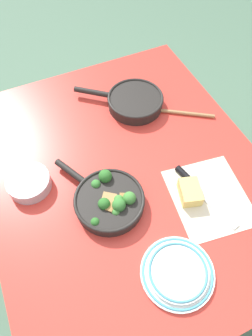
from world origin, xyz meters
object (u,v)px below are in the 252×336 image
object	(u,v)px
wooden_spoon	(163,111)
grater_knife	(197,187)
cheese_block	(190,192)
skillet_broccoli	(109,200)
dinner_plate_stack	(178,272)
prep_bowl_steel	(29,183)
skillet_eggs	(134,101)

from	to	relation	value
wooden_spoon	grater_knife	xyz separation A→B (m)	(-0.38, 0.07, 0.00)
grater_knife	cheese_block	bearing A→B (deg)	-84.65
skillet_broccoli	cheese_block	bearing A→B (deg)	-134.09
dinner_plate_stack	prep_bowl_steel	world-z (taller)	prep_bowl_steel
grater_knife	prep_bowl_steel	size ratio (longest dim) A/B	1.90
skillet_eggs	cheese_block	size ratio (longest dim) A/B	3.07
cheese_block	dinner_plate_stack	size ratio (longest dim) A/B	0.49
wooden_spoon	cheese_block	xyz separation A→B (m)	(-0.40, 0.10, 0.02)
skillet_broccoli	skillet_eggs	size ratio (longest dim) A/B	1.04
wooden_spoon	cheese_block	bearing A→B (deg)	107.91
prep_bowl_steel	skillet_broccoli	bearing A→B (deg)	-128.18
grater_knife	prep_bowl_steel	distance (m)	0.60
wooden_spoon	prep_bowl_steel	size ratio (longest dim) A/B	2.02
cheese_block	skillet_eggs	bearing A→B (deg)	-1.24
wooden_spoon	prep_bowl_steel	xyz separation A→B (m)	(-0.13, 0.61, 0.02)
skillet_broccoli	skillet_eggs	xyz separation A→B (m)	(0.39, -0.28, -0.00)
skillet_eggs	grater_knife	xyz separation A→B (m)	(-0.47, -0.03, -0.02)
dinner_plate_stack	grater_knife	bearing A→B (deg)	-42.28
skillet_eggs	prep_bowl_steel	distance (m)	0.56
wooden_spoon	cheese_block	distance (m)	0.41
grater_knife	dinner_plate_stack	bearing A→B (deg)	-55.27
dinner_plate_stack	cheese_block	bearing A→B (deg)	-38.11
grater_knife	prep_bowl_steel	xyz separation A→B (m)	(0.25, 0.54, 0.02)
cheese_block	skillet_broccoli	bearing A→B (deg)	72.63
wooden_spoon	grater_knife	size ratio (longest dim) A/B	1.07
wooden_spoon	prep_bowl_steel	world-z (taller)	prep_bowl_steel
skillet_broccoli	skillet_eggs	distance (m)	0.48
wooden_spoon	dinner_plate_stack	xyz separation A→B (m)	(-0.61, 0.28, 0.00)
dinner_plate_stack	prep_bowl_steel	size ratio (longest dim) A/B	1.48
grater_knife	dinner_plate_stack	world-z (taller)	dinner_plate_stack
grater_knife	dinner_plate_stack	xyz separation A→B (m)	(-0.23, 0.21, 0.00)
cheese_block	prep_bowl_steel	distance (m)	0.57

